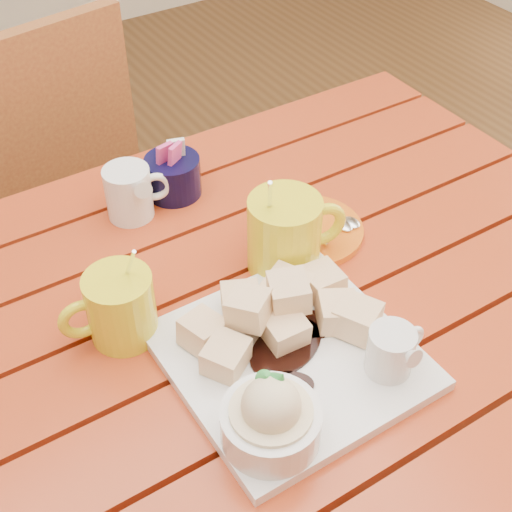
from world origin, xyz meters
TOP-DOWN VIEW (x-y plane):
  - table at (0.00, 0.00)m, footprint 1.20×0.79m
  - dessert_plate at (0.01, -0.13)m, footprint 0.28×0.27m
  - coffee_mug_left at (-0.12, 0.04)m, footprint 0.12×0.08m
  - coffee_mug_right at (0.12, 0.04)m, footprint 0.14×0.10m
  - cream_pitcher at (-0.01, 0.25)m, footprint 0.10×0.08m
  - sugar_caddy at (0.07, 0.27)m, footprint 0.08×0.08m
  - orange_saucer at (0.19, 0.07)m, footprint 0.16×0.16m
  - chair_far at (-0.10, 0.67)m, footprint 0.50×0.50m

SIDE VIEW (x-z plane):
  - chair_far at x=-0.10m, z-range 0.05..0.98m
  - table at x=0.00m, z-range 0.27..1.02m
  - orange_saucer at x=0.19m, z-range 0.75..0.76m
  - dessert_plate at x=0.01m, z-range 0.73..0.84m
  - sugar_caddy at x=0.07m, z-range 0.74..0.83m
  - cream_pitcher at x=-0.01m, z-range 0.75..0.83m
  - coffee_mug_left at x=-0.12m, z-range 0.73..0.87m
  - coffee_mug_right at x=0.12m, z-range 0.72..0.89m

